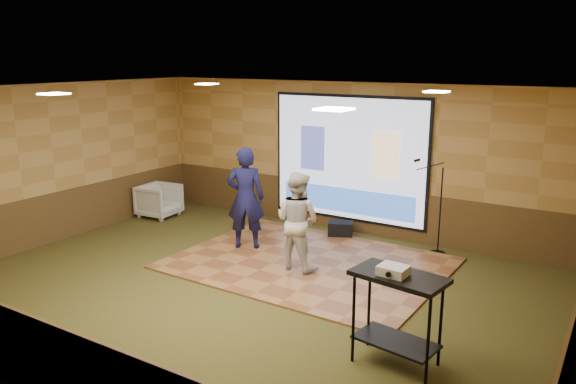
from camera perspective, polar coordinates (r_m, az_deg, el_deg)
The scene contains 19 objects.
ground at distance 8.79m, azimuth -4.08°, elevation -9.73°, with size 9.00×9.00×0.00m, color #2B3719.
room_shell at distance 8.19m, azimuth -4.33°, elevation 3.85°, with size 9.04×7.04×3.02m.
wainscot_back at distance 11.47m, azimuth 6.11°, elevation -1.63°, with size 9.00×0.04×0.95m, color #55361C.
wainscot_front at distance 6.41m, azimuth -23.44°, elevation -15.59°, with size 9.00×0.04×0.95m, color #55361C.
wainscot_left at distance 11.71m, azimuth -22.20°, elevation -2.28°, with size 0.04×7.00×0.95m, color #55361C.
wainscot_right at distance 7.18m, azimuth 27.08°, elevation -12.74°, with size 0.04×7.00×0.95m, color #55361C.
projector_screen at distance 11.21m, azimuth 6.15°, elevation 3.26°, with size 3.32×0.06×2.52m.
downlight_nw at distance 10.86m, azimuth -8.27°, elevation 10.80°, with size 0.32×0.32×0.02m, color #FFE9BF.
downlight_ne at distance 8.71m, azimuth 14.86°, elevation 9.82°, with size 0.32×0.32×0.02m, color #FFE9BF.
downlight_sw at distance 8.60m, azimuth -22.70°, elevation 9.19°, with size 0.32×0.32×0.02m, color #FFE9BF.
downlight_se at distance 5.66m, azimuth 4.71°, elevation 8.39°, with size 0.32×0.32×0.02m, color #FFE9BF.
dance_floor at distance 9.74m, azimuth 2.09°, elevation -7.22°, with size 4.45×3.39×0.03m, color #996638.
player_left at distance 10.23m, azimuth -4.33°, elevation -0.60°, with size 0.68×0.45×1.88m, color #141440.
player_right at distance 9.23m, azimuth 0.95°, elevation -2.93°, with size 0.80×0.62×1.64m, color beige.
av_table at distance 6.59m, azimuth 11.10°, elevation -10.67°, with size 1.05×0.55×1.10m.
projector at distance 6.43m, azimuth 10.65°, elevation -7.83°, with size 0.32×0.26×0.11m, color silver.
mic_stand at distance 10.45m, azimuth 14.81°, elevation -3.44°, with size 0.67×0.27×1.71m.
banquet_chair at distance 12.74m, azimuth -12.95°, elevation -0.86°, with size 0.78×0.80×0.73m, color gray.
duffel_bag at distance 11.17m, azimuth 5.34°, elevation -3.78°, with size 0.48×0.32×0.30m, color black.
Camera 1 is at (4.78, -6.51, 3.49)m, focal length 35.00 mm.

